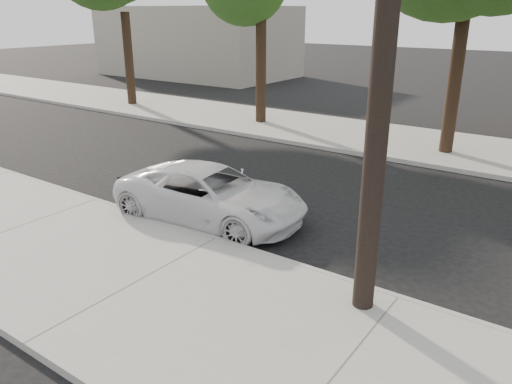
{
  "coord_description": "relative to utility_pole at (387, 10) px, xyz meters",
  "views": [
    {
      "loc": [
        6.25,
        -9.48,
        4.7
      ],
      "look_at": [
        0.4,
        -1.2,
        1.0
      ],
      "focal_mm": 35.0,
      "sensor_mm": 36.0,
      "label": 1
    }
  ],
  "objects": [
    {
      "name": "police_cruiser",
      "position": [
        -4.55,
        1.57,
        -4.06
      ],
      "size": [
        4.8,
        2.55,
        1.29
      ],
      "primitive_type": "imported",
      "rotation": [
        0.0,
        0.0,
        1.66
      ],
      "color": "silver",
      "rests_on": "ground"
    },
    {
      "name": "near_sidewalk",
      "position": [
        -3.6,
        -1.6,
        -4.62
      ],
      "size": [
        90.0,
        4.4,
        0.15
      ],
      "primitive_type": "cube",
      "color": "gray",
      "rests_on": "ground"
    },
    {
      "name": "curb_near",
      "position": [
        -3.6,
        0.6,
        -4.62
      ],
      "size": [
        90.0,
        0.12,
        0.16
      ],
      "primitive_type": "cube",
      "color": "#9E9B93",
      "rests_on": "ground"
    },
    {
      "name": "building_far",
      "position": [
        -23.6,
        22.7,
        -2.2
      ],
      "size": [
        14.0,
        8.0,
        5.0
      ],
      "primitive_type": "cube",
      "color": "gray",
      "rests_on": "ground"
    },
    {
      "name": "far_sidewalk",
      "position": [
        -3.6,
        11.2,
        -4.62
      ],
      "size": [
        90.0,
        5.0,
        0.15
      ],
      "primitive_type": "cube",
      "color": "gray",
      "rests_on": "ground"
    },
    {
      "name": "utility_pole",
      "position": [
        0.0,
        0.0,
        0.0
      ],
      "size": [
        1.4,
        0.34,
        9.0
      ],
      "color": "black",
      "rests_on": "near_sidewalk"
    },
    {
      "name": "ground",
      "position": [
        -3.6,
        2.7,
        -4.7
      ],
      "size": [
        120.0,
        120.0,
        0.0
      ],
      "primitive_type": "plane",
      "color": "black",
      "rests_on": "ground"
    }
  ]
}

